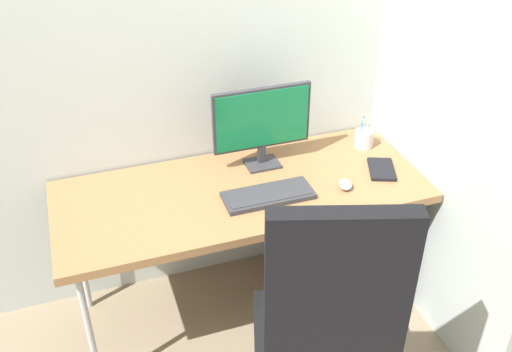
# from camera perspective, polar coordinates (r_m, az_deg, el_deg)

# --- Properties ---
(ground_plane) EXTENTS (8.00, 8.00, 0.00)m
(ground_plane) POSITION_cam_1_polar(r_m,az_deg,el_deg) (3.15, -1.26, -12.52)
(ground_plane) COLOR gray
(wall_back) EXTENTS (2.56, 0.04, 2.80)m
(wall_back) POSITION_cam_1_polar(r_m,az_deg,el_deg) (2.70, -4.16, 14.69)
(wall_back) COLOR #B7C1BC
(wall_back) RESTS_ON ground_plane
(wall_side_right) EXTENTS (0.04, 1.56, 2.80)m
(wall_side_right) POSITION_cam_1_polar(r_m,az_deg,el_deg) (2.64, 18.04, 12.75)
(wall_side_right) COLOR #B7C1BC
(wall_side_right) RESTS_ON ground_plane
(desk) EXTENTS (1.68, 0.69, 0.75)m
(desk) POSITION_cam_1_polar(r_m,az_deg,el_deg) (2.69, -1.44, -1.89)
(desk) COLOR #996B42
(desk) RESTS_ON ground_plane
(office_chair) EXTENTS (0.65, 0.67, 1.25)m
(office_chair) POSITION_cam_1_polar(r_m,az_deg,el_deg) (2.22, 6.88, -14.84)
(office_chair) COLOR black
(office_chair) RESTS_ON ground_plane
(filing_cabinet) EXTENTS (0.42, 0.56, 0.59)m
(filing_cabinet) POSITION_cam_1_polar(r_m,az_deg,el_deg) (3.09, 9.09, -6.49)
(filing_cabinet) COLOR slate
(filing_cabinet) RESTS_ON ground_plane
(monitor) EXTENTS (0.47, 0.13, 0.40)m
(monitor) POSITION_cam_1_polar(r_m,az_deg,el_deg) (2.73, 0.58, 5.35)
(monitor) COLOR #333338
(monitor) RESTS_ON desk
(keyboard) EXTENTS (0.40, 0.17, 0.03)m
(keyboard) POSITION_cam_1_polar(r_m,az_deg,el_deg) (2.60, 1.19, -1.88)
(keyboard) COLOR #333338
(keyboard) RESTS_ON desk
(mouse) EXTENTS (0.08, 0.10, 0.04)m
(mouse) POSITION_cam_1_polar(r_m,az_deg,el_deg) (2.69, 8.72, -0.83)
(mouse) COLOR #9EA0A5
(mouse) RESTS_ON desk
(pen_holder) EXTENTS (0.09, 0.09, 0.17)m
(pen_holder) POSITION_cam_1_polar(r_m,az_deg,el_deg) (3.01, 10.50, 3.63)
(pen_holder) COLOR silver
(pen_holder) RESTS_ON desk
(notebook) EXTENTS (0.18, 0.22, 0.02)m
(notebook) POSITION_cam_1_polar(r_m,az_deg,el_deg) (2.85, 12.16, 0.65)
(notebook) COLOR black
(notebook) RESTS_ON desk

